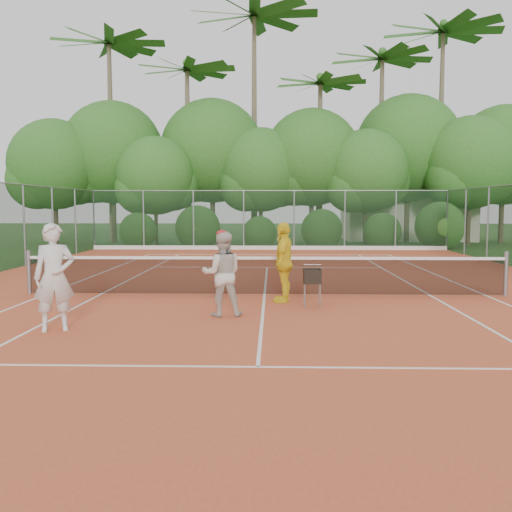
{
  "coord_description": "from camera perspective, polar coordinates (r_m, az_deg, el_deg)",
  "views": [
    {
      "loc": [
        0.2,
        -14.07,
        2.23
      ],
      "look_at": [
        -0.18,
        -1.2,
        1.1
      ],
      "focal_mm": 40.0,
      "sensor_mm": 36.0,
      "label": 1
    }
  ],
  "objects": [
    {
      "name": "player_white",
      "position": [
        10.67,
        -19.52,
        -2.02
      ],
      "size": [
        0.82,
        0.68,
        1.91
      ],
      "primitive_type": "imported",
      "rotation": [
        0.0,
        0.0,
        0.38
      ],
      "color": "silver",
      "rests_on": "clay_court"
    },
    {
      "name": "ball_hopper",
      "position": [
        12.51,
        5.65,
        -2.11
      ],
      "size": [
        0.37,
        0.37,
        0.84
      ],
      "rotation": [
        0.0,
        0.0,
        0.2
      ],
      "color": "gray",
      "rests_on": "clay_court"
    },
    {
      "name": "player_yellow",
      "position": [
        13.13,
        2.8,
        -0.62
      ],
      "size": [
        0.66,
        1.15,
        1.84
      ],
      "primitive_type": "imported",
      "rotation": [
        0.0,
        0.0,
        -1.78
      ],
      "color": "yellow",
      "rests_on": "clay_court"
    },
    {
      "name": "tennis_net",
      "position": [
        14.17,
        0.86,
        -1.87
      ],
      "size": [
        11.97,
        0.1,
        1.1
      ],
      "color": "gray",
      "rests_on": "clay_court"
    },
    {
      "name": "stray_ball_a",
      "position": [
        25.8,
        -5.61,
        0.14
      ],
      "size": [
        0.07,
        0.07,
        0.07
      ],
      "primitive_type": "sphere",
      "color": "#C6E735",
      "rests_on": "clay_court"
    },
    {
      "name": "court_markings",
      "position": [
        14.24,
        0.86,
        -3.9
      ],
      "size": [
        11.03,
        23.83,
        0.01
      ],
      "color": "white",
      "rests_on": "clay_court"
    },
    {
      "name": "fence_back",
      "position": [
        29.08,
        1.29,
        3.61
      ],
      "size": [
        18.07,
        0.07,
        3.0
      ],
      "color": "#19381E",
      "rests_on": "clay_court"
    },
    {
      "name": "stray_ball_c",
      "position": [
        23.27,
        4.58,
        -0.38
      ],
      "size": [
        0.07,
        0.07,
        0.07
      ],
      "primitive_type": "sphere",
      "color": "yellow",
      "rests_on": "clay_court"
    },
    {
      "name": "ground",
      "position": [
        14.25,
        0.86,
        -3.99
      ],
      "size": [
        120.0,
        120.0,
        0.0
      ],
      "primitive_type": "plane",
      "color": "#234819",
      "rests_on": "ground"
    },
    {
      "name": "clay_court",
      "position": [
        14.24,
        0.86,
        -3.95
      ],
      "size": [
        18.0,
        36.0,
        0.02
      ],
      "primitive_type": "cube",
      "color": "#C6532D",
      "rests_on": "ground"
    },
    {
      "name": "tropical_treeline",
      "position": [
        34.43,
        3.78,
        9.8
      ],
      "size": [
        32.1,
        8.49,
        15.03
      ],
      "color": "brown",
      "rests_on": "ground"
    },
    {
      "name": "stray_ball_b",
      "position": [
        26.08,
        8.35,
        0.17
      ],
      "size": [
        0.07,
        0.07,
        0.07
      ],
      "primitive_type": "sphere",
      "color": "#CDD130",
      "rests_on": "clay_court"
    },
    {
      "name": "club_building",
      "position": [
        39.08,
        14.73,
        3.77
      ],
      "size": [
        8.0,
        5.0,
        3.0
      ],
      "primitive_type": "cube",
      "color": "beige",
      "rests_on": "ground"
    },
    {
      "name": "player_center_grp",
      "position": [
        11.46,
        -3.41,
        -1.77
      ],
      "size": [
        0.9,
        0.74,
        1.73
      ],
      "color": "beige",
      "rests_on": "clay_court"
    }
  ]
}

